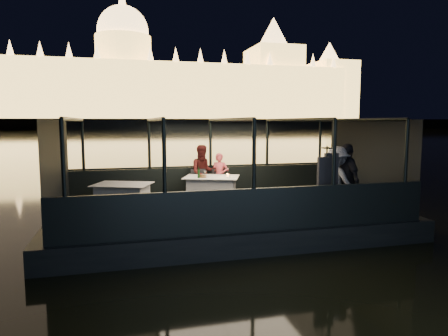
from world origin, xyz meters
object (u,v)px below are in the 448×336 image
object	(u,v)px
chair_port_left	(199,186)
chair_port_right	(219,184)
wine_bottle	(199,172)
coat_stand	(326,182)
person_man_maroon	(203,174)
person_woman_coral	(220,173)
dining_table_aft	(123,197)
dining_table_central	(212,190)
passenger_dark	(346,180)
passenger_stripe	(337,180)

from	to	relation	value
chair_port_left	chair_port_right	distance (m)	0.63
wine_bottle	coat_stand	bearing A→B (deg)	-43.34
chair_port_right	person_man_maroon	xyz separation A→B (m)	(-0.45, 0.13, 0.30)
person_woman_coral	dining_table_aft	bearing A→B (deg)	-136.91
dining_table_central	passenger_dark	world-z (taller)	passenger_dark
passenger_stripe	wine_bottle	xyz separation A→B (m)	(-3.04, 1.79, 0.06)
person_man_maroon	passenger_dark	size ratio (longest dim) A/B	0.91
passenger_dark	wine_bottle	world-z (taller)	passenger_dark
dining_table_central	coat_stand	world-z (taller)	coat_stand
person_woman_coral	coat_stand	bearing A→B (deg)	-41.67
chair_port_right	wine_bottle	distance (m)	1.19
chair_port_left	coat_stand	bearing A→B (deg)	-43.45
chair_port_left	passenger_stripe	xyz separation A→B (m)	(2.90, -2.44, 0.40)
dining_table_aft	wine_bottle	world-z (taller)	wine_bottle
chair_port_right	person_woman_coral	world-z (taller)	person_woman_coral
coat_stand	person_man_maroon	size ratio (longest dim) A/B	1.08
passenger_stripe	passenger_dark	xyz separation A→B (m)	(0.23, -0.03, 0.00)
chair_port_left	passenger_stripe	world-z (taller)	passenger_stripe
dining_table_central	person_man_maroon	xyz separation A→B (m)	(-0.09, 0.72, 0.36)
coat_stand	person_man_maroon	bearing A→B (deg)	123.53
wine_bottle	dining_table_aft	bearing A→B (deg)	-174.49
dining_table_aft	person_man_maroon	size ratio (longest dim) A/B	0.85
chair_port_left	chair_port_right	world-z (taller)	chair_port_left
chair_port_right	coat_stand	bearing A→B (deg)	-82.40
chair_port_right	passenger_dark	xyz separation A→B (m)	(2.51, -2.61, 0.40)
person_woman_coral	passenger_stripe	bearing A→B (deg)	-29.18
chair_port_right	passenger_dark	distance (m)	3.64
dining_table_aft	chair_port_right	distance (m)	2.89
passenger_stripe	wine_bottle	distance (m)	3.53
coat_stand	person_woman_coral	bearing A→B (deg)	117.09
passenger_stripe	chair_port_right	bearing A→B (deg)	22.68
chair_port_left	passenger_stripe	size ratio (longest dim) A/B	0.54
dining_table_central	person_man_maroon	size ratio (longest dim) A/B	0.91
dining_table_aft	person_man_maroon	xyz separation A→B (m)	(2.28, 1.11, 0.36)
passenger_stripe	passenger_dark	world-z (taller)	passenger_dark
person_woman_coral	wine_bottle	xyz separation A→B (m)	(-0.80, -0.92, 0.17)
dining_table_central	chair_port_left	distance (m)	0.52
coat_stand	person_man_maroon	distance (m)	3.89
passenger_stripe	dining_table_aft	bearing A→B (deg)	53.42
person_man_maroon	passenger_stripe	size ratio (longest dim) A/B	0.95
dining_table_aft	wine_bottle	size ratio (longest dim) A/B	4.63
person_man_maroon	passenger_dark	distance (m)	4.03
person_man_maroon	passenger_dark	bearing A→B (deg)	-41.57
dining_table_central	passenger_dark	distance (m)	3.54
coat_stand	passenger_dark	world-z (taller)	coat_stand
dining_table_central	passenger_stripe	bearing A→B (deg)	-36.98
chair_port_left	person_woman_coral	world-z (taller)	person_woman_coral
passenger_dark	wine_bottle	xyz separation A→B (m)	(-3.27, 1.82, 0.06)
passenger_dark	coat_stand	bearing A→B (deg)	-56.11
chair_port_left	dining_table_central	bearing A→B (deg)	-52.05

